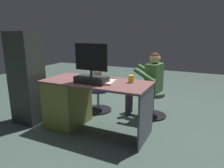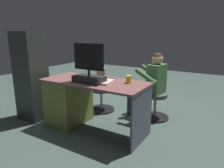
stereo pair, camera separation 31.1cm
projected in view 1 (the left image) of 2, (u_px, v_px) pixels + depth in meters
ground_plane at (108, 120)px, 3.36m from camera, size 10.00×10.00×0.00m
desk at (74, 101)px, 3.10m from camera, size 1.51×0.68×0.74m
monitor at (91, 72)px, 2.71m from camera, size 0.47×0.22×0.52m
keyboard at (102, 79)px, 2.95m from camera, size 0.42×0.14×0.02m
computer_mouse at (84, 76)px, 3.11m from camera, size 0.06×0.10×0.04m
cup at (131, 79)px, 2.76m from camera, size 0.07×0.07×0.10m
tv_remote at (77, 79)px, 2.92m from camera, size 0.09×0.16×0.02m
notebook_binder at (106, 82)px, 2.77m from camera, size 0.26×0.33×0.02m
office_chair_teddy at (98, 97)px, 3.72m from camera, size 0.48×0.48×0.43m
teddy_bear at (98, 79)px, 3.65m from camera, size 0.26×0.26×0.37m
visitor_chair at (153, 102)px, 3.47m from camera, size 0.46×0.46×0.43m
person at (148, 80)px, 3.40m from camera, size 0.59×0.53×1.09m
equipment_rack at (27, 78)px, 3.17m from camera, size 0.44×0.36×1.41m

